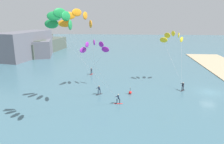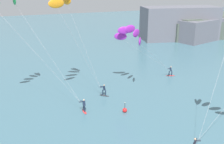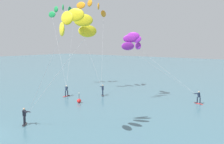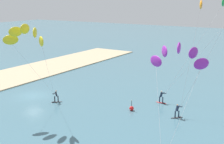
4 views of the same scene
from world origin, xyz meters
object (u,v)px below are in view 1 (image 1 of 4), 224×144
(kitesurfer_nearshore, at_px, (63,24))
(kitesurfer_far_out, at_px, (94,47))
(kitesurfer_downwind, at_px, (78,21))
(kitesurfer_mid_water, at_px, (173,39))
(marker_buoy, at_px, (130,92))

(kitesurfer_nearshore, distance_m, kitesurfer_far_out, 16.85)
(kitesurfer_downwind, bearing_deg, kitesurfer_nearshore, 178.84)
(kitesurfer_far_out, height_order, kitesurfer_downwind, kitesurfer_downwind)
(kitesurfer_mid_water, height_order, kitesurfer_downwind, kitesurfer_downwind)
(kitesurfer_mid_water, bearing_deg, kitesurfer_downwind, 129.01)
(kitesurfer_mid_water, bearing_deg, kitesurfer_far_out, 104.51)
(kitesurfer_downwind, bearing_deg, marker_buoy, -56.66)
(kitesurfer_nearshore, relative_size, marker_buoy, 10.69)
(kitesurfer_nearshore, bearing_deg, kitesurfer_far_out, -3.22)
(kitesurfer_far_out, distance_m, marker_buoy, 11.21)
(kitesurfer_nearshore, height_order, kitesurfer_far_out, kitesurfer_nearshore)
(kitesurfer_mid_water, height_order, marker_buoy, kitesurfer_mid_water)
(kitesurfer_nearshore, distance_m, marker_buoy, 19.17)
(kitesurfer_far_out, xyz_separation_m, kitesurfer_downwind, (-9.34, 0.77, 5.19))
(kitesurfer_mid_water, relative_size, kitesurfer_far_out, 0.98)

